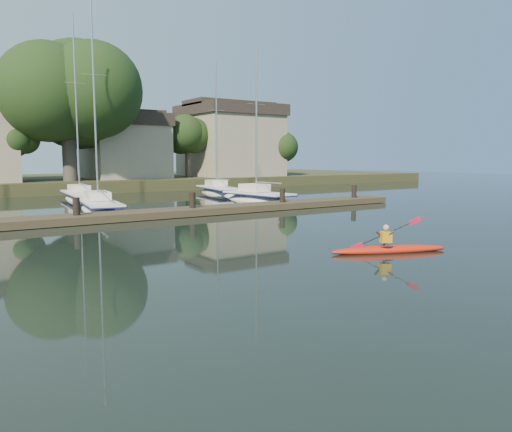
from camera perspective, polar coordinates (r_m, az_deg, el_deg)
ground at (r=13.62m, az=8.64°, el=-6.31°), size 160.00×160.00×0.00m
kayak at (r=16.62m, az=14.92°, el=-3.54°), size 3.90×2.00×1.28m
dock at (r=25.52m, az=-13.27°, el=0.15°), size 34.00×2.00×1.80m
sailboat_2 at (r=30.29m, az=-17.49°, el=0.33°), size 2.98×8.19×13.25m
sailboat_4 at (r=35.04m, az=0.25°, el=1.43°), size 2.90×7.08×11.70m
sailboat_6 at (r=37.91m, az=-19.40°, el=1.49°), size 2.71×9.02×14.12m
sailboat_7 at (r=42.24m, az=-4.37°, el=2.34°), size 3.19×7.69×12.03m
shore at (r=51.10m, az=-22.39°, el=6.44°), size 90.00×25.25×12.75m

